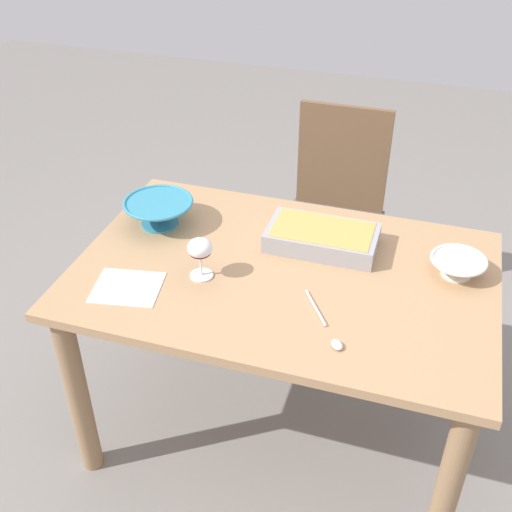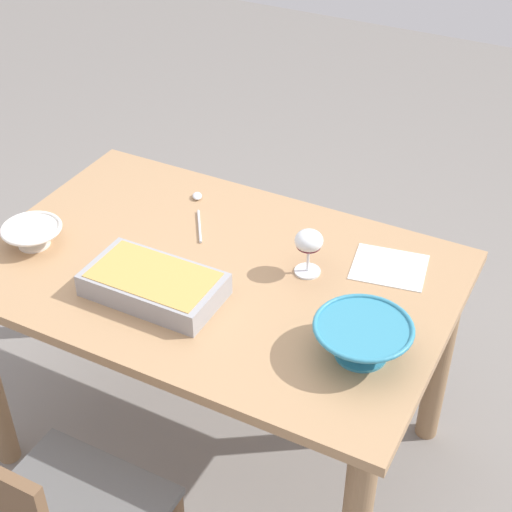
{
  "view_description": "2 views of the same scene",
  "coord_description": "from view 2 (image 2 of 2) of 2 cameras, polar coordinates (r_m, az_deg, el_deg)",
  "views": [
    {
      "loc": [
        -0.4,
        1.58,
        1.95
      ],
      "look_at": [
        0.1,
        -0.02,
        0.77
      ],
      "focal_mm": 44.57,
      "sensor_mm": 36.0,
      "label": 1
    },
    {
      "loc": [
        0.91,
        -1.49,
        2.08
      ],
      "look_at": [
        0.11,
        0.05,
        0.79
      ],
      "focal_mm": 54.75,
      "sensor_mm": 36.0,
      "label": 2
    }
  ],
  "objects": [
    {
      "name": "dining_table",
      "position": [
        2.27,
        -2.98,
        -3.45
      ],
      "size": [
        1.33,
        0.87,
        0.74
      ],
      "color": "tan",
      "rests_on": "ground_plane"
    },
    {
      "name": "serving_spoon",
      "position": [
        2.45,
        -4.26,
        3.62
      ],
      "size": [
        0.17,
        0.24,
        0.01
      ],
      "color": "silver",
      "rests_on": "dining_table"
    },
    {
      "name": "napkin",
      "position": [
        2.23,
        9.71,
        -0.81
      ],
      "size": [
        0.23,
        0.21,
        0.0
      ],
      "primitive_type": "cube",
      "rotation": [
        0.0,
        0.0,
        0.18
      ],
      "color": "white",
      "rests_on": "dining_table"
    },
    {
      "name": "small_bowl",
      "position": [
        1.91,
        7.78,
        -5.98
      ],
      "size": [
        0.25,
        0.25,
        0.1
      ],
      "color": "teal",
      "rests_on": "dining_table"
    },
    {
      "name": "mixing_bowl",
      "position": [
        2.35,
        -16.02,
        1.54
      ],
      "size": [
        0.18,
        0.18,
        0.06
      ],
      "color": "white",
      "rests_on": "dining_table"
    },
    {
      "name": "ground_plane",
      "position": [
        2.71,
        -2.57,
        -13.51
      ],
      "size": [
        8.0,
        8.0,
        0.0
      ],
      "primitive_type": "plane",
      "color": "gray"
    },
    {
      "name": "casserole_dish",
      "position": [
        2.1,
        -7.47,
        -1.99
      ],
      "size": [
        0.37,
        0.2,
        0.07
      ],
      "color": "#99999E",
      "rests_on": "dining_table"
    },
    {
      "name": "wine_glass",
      "position": [
        2.13,
        3.88,
        0.9
      ],
      "size": [
        0.08,
        0.08,
        0.14
      ],
      "color": "white",
      "rests_on": "dining_table"
    }
  ]
}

